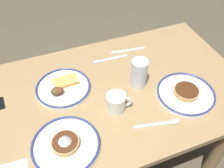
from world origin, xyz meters
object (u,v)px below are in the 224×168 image
object	(u,v)px
plate_far_companion	(66,145)
coffee_mug	(117,102)
plate_near_main	(63,88)
fork_near	(110,59)
fork_far	(128,50)
drinking_glass	(139,75)
tea_spoon	(163,123)
plate_center_pancakes	(186,93)

from	to	relation	value
plate_far_companion	coffee_mug	bearing A→B (deg)	-157.47
plate_near_main	fork_near	world-z (taller)	plate_near_main
coffee_mug	fork_far	size ratio (longest dim) A/B	0.56
drinking_glass	fork_far	size ratio (longest dim) A/B	0.72
plate_near_main	plate_far_companion	size ratio (longest dim) A/B	0.96
tea_spoon	plate_far_companion	bearing A→B (deg)	-5.88
plate_center_pancakes	plate_far_companion	bearing A→B (deg)	6.00
plate_near_main	plate_far_companion	xyz separation A→B (m)	(0.06, 0.31, 0.00)
drinking_glass	fork_near	xyz separation A→B (m)	(0.06, -0.23, -0.06)
plate_near_main	fork_near	distance (m)	0.33
fork_far	tea_spoon	size ratio (longest dim) A/B	1.04
coffee_mug	fork_near	size ratio (longest dim) A/B	0.59
plate_near_main	plate_center_pancakes	distance (m)	0.59
plate_center_pancakes	drinking_glass	size ratio (longest dim) A/B	1.87
plate_far_companion	fork_near	world-z (taller)	plate_far_companion
plate_far_companion	fork_near	xyz separation A→B (m)	(-0.36, -0.44, -0.01)
plate_far_companion	coffee_mug	distance (m)	0.29
plate_near_main	drinking_glass	bearing A→B (deg)	164.48
plate_near_main	drinking_glass	xyz separation A→B (m)	(-0.36, 0.10, 0.05)
plate_near_main	fork_far	size ratio (longest dim) A/B	1.30
plate_far_companion	tea_spoon	world-z (taller)	plate_far_companion
plate_center_pancakes	coffee_mug	size ratio (longest dim) A/B	2.39
fork_near	plate_near_main	bearing A→B (deg)	23.87
plate_near_main	plate_far_companion	distance (m)	0.32
plate_center_pancakes	fork_far	world-z (taller)	plate_center_pancakes
coffee_mug	tea_spoon	xyz separation A→B (m)	(-0.16, 0.15, -0.04)
plate_far_companion	coffee_mug	world-z (taller)	coffee_mug
fork_near	tea_spoon	size ratio (longest dim) A/B	1.00
plate_far_companion	drinking_glass	bearing A→B (deg)	-153.49
plate_near_main	drinking_glass	size ratio (longest dim) A/B	1.80
plate_center_pancakes	plate_near_main	bearing A→B (deg)	-24.53
plate_far_companion	drinking_glass	world-z (taller)	drinking_glass
coffee_mug	fork_near	world-z (taller)	coffee_mug
drinking_glass	tea_spoon	world-z (taller)	drinking_glass
tea_spoon	fork_far	bearing A→B (deg)	-96.63
plate_center_pancakes	fork_far	xyz separation A→B (m)	(0.12, -0.41, -0.01)
drinking_glass	plate_far_companion	bearing A→B (deg)	26.51
coffee_mug	tea_spoon	distance (m)	0.22
plate_far_companion	tea_spoon	size ratio (longest dim) A/B	1.39
coffee_mug	drinking_glass	bearing A→B (deg)	-147.48
plate_center_pancakes	plate_far_companion	distance (m)	0.60
plate_center_pancakes	fork_near	xyz separation A→B (m)	(0.24, -0.38, -0.01)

